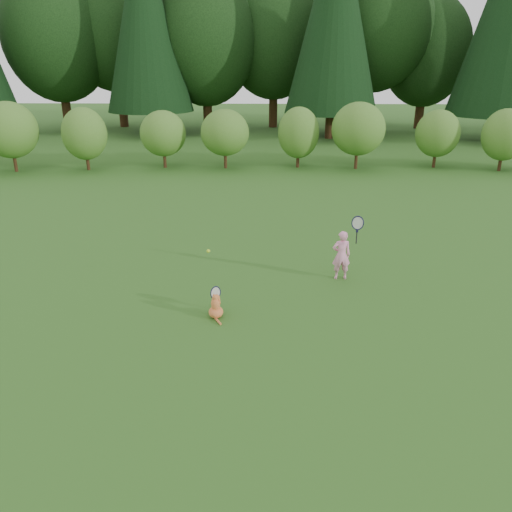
# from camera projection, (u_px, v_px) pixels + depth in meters

# --- Properties ---
(ground) EXTENTS (100.00, 100.00, 0.00)m
(ground) POSITION_uv_depth(u_px,v_px,m) (245.00, 304.00, 9.71)
(ground) COLOR #285518
(ground) RESTS_ON ground
(shrub_row) EXTENTS (28.00, 3.00, 2.80)m
(shrub_row) POSITION_uv_depth(u_px,v_px,m) (259.00, 137.00, 21.30)
(shrub_row) COLOR #487A26
(shrub_row) RESTS_ON ground
(woodland_backdrop) EXTENTS (48.00, 10.00, 15.00)m
(woodland_backdrop) POSITION_uv_depth(u_px,v_px,m) (263.00, 4.00, 28.40)
(woodland_backdrop) COLOR black
(woodland_backdrop) RESTS_ON ground
(child) EXTENTS (0.61, 0.35, 1.63)m
(child) POSITION_uv_depth(u_px,v_px,m) (342.00, 254.00, 10.66)
(child) COLOR #FE98C3
(child) RESTS_ON ground
(cat) EXTENTS (0.32, 0.61, 0.63)m
(cat) POSITION_uv_depth(u_px,v_px,m) (216.00, 305.00, 9.16)
(cat) COLOR #C35725
(cat) RESTS_ON ground
(tennis_ball) EXTENTS (0.07, 0.07, 0.07)m
(tennis_ball) POSITION_uv_depth(u_px,v_px,m) (208.00, 251.00, 10.11)
(tennis_ball) COLOR #A8E11A
(tennis_ball) RESTS_ON ground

